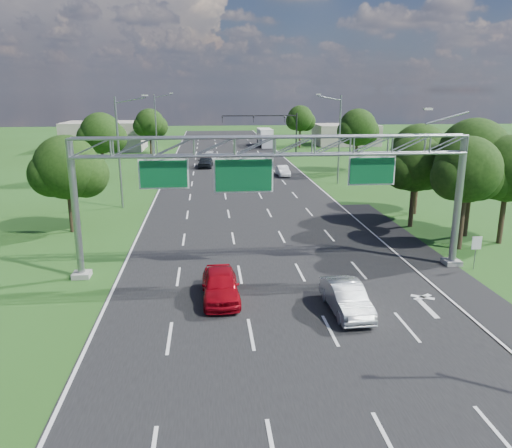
{
  "coord_description": "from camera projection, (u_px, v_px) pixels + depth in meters",
  "views": [
    {
      "loc": [
        -3.54,
        -16.12,
        10.54
      ],
      "look_at": [
        -0.74,
        12.49,
        2.81
      ],
      "focal_mm": 35.0,
      "sensor_mm": 36.0,
      "label": 1
    }
  ],
  "objects": [
    {
      "name": "red_coupe",
      "position": [
        220.0,
        285.0,
        25.78
      ],
      "size": [
        1.98,
        4.72,
        1.6
      ],
      "primitive_type": "imported",
      "rotation": [
        0.0,
        0.0,
        0.02
      ],
      "color": "#A10713",
      "rests_on": "ground"
    },
    {
      "name": "tree_verge_rd",
      "position": [
        358.0,
        129.0,
        64.78
      ],
      "size": [
        5.76,
        4.8,
        8.28
      ],
      "color": "#2D2116",
      "rests_on": "ground"
    },
    {
      "name": "tree_verge_la",
      "position": [
        68.0,
        170.0,
        37.2
      ],
      "size": [
        5.76,
        4.8,
        7.4
      ],
      "color": "#2D2116",
      "rests_on": "ground"
    },
    {
      "name": "tree_cluster_right",
      "position": [
        455.0,
        163.0,
        37.02
      ],
      "size": [
        9.91,
        14.6,
        8.68
      ],
      "color": "#2D2116",
      "rests_on": "ground"
    },
    {
      "name": "building_left",
      "position": [
        105.0,
        136.0,
        90.81
      ],
      "size": [
        14.0,
        10.0,
        5.0
      ],
      "primitive_type": "cube",
      "color": "gray",
      "rests_on": "ground"
    },
    {
      "name": "building_right",
      "position": [
        346.0,
        135.0,
        99.11
      ],
      "size": [
        12.0,
        9.0,
        4.0
      ],
      "primitive_type": "cube",
      "color": "gray",
      "rests_on": "ground"
    },
    {
      "name": "tree_verge_lc",
      "position": [
        150.0,
        125.0,
        83.37
      ],
      "size": [
        5.76,
        4.8,
        7.62
      ],
      "color": "#2D2116",
      "rests_on": "ground"
    },
    {
      "name": "tree_verge_re",
      "position": [
        301.0,
        120.0,
        93.54
      ],
      "size": [
        5.76,
        4.8,
        7.84
      ],
      "color": "#2D2116",
      "rests_on": "ground"
    },
    {
      "name": "traffic_signal",
      "position": [
        275.0,
        125.0,
        80.4
      ],
      "size": [
        12.21,
        0.24,
        7.0
      ],
      "color": "black",
      "rests_on": "ground"
    },
    {
      "name": "streetlight_l_far",
      "position": [
        157.0,
        123.0,
        78.53
      ],
      "size": [
        2.97,
        0.22,
        10.16
      ],
      "color": "gray",
      "rests_on": "ground"
    },
    {
      "name": "regulatory_sign",
      "position": [
        476.0,
        246.0,
        29.89
      ],
      "size": [
        0.6,
        0.08,
        2.1
      ],
      "color": "gray",
      "rests_on": "ground"
    },
    {
      "name": "car_queue_c",
      "position": [
        205.0,
        162.0,
        70.24
      ],
      "size": [
        2.23,
        4.88,
        1.62
      ],
      "primitive_type": "imported",
      "rotation": [
        0.0,
        0.0,
        -0.07
      ],
      "color": "black",
      "rests_on": "ground"
    },
    {
      "name": "silver_sedan",
      "position": [
        346.0,
        298.0,
        24.32
      ],
      "size": [
        1.76,
        4.54,
        1.48
      ],
      "primitive_type": "imported",
      "rotation": [
        0.0,
        0.0,
        0.04
      ],
      "color": "#ADB4B9",
      "rests_on": "ground"
    },
    {
      "name": "car_queue_d",
      "position": [
        283.0,
        171.0,
        63.36
      ],
      "size": [
        1.54,
        3.95,
        1.28
      ],
      "primitive_type": "imported",
      "rotation": [
        0.0,
        0.0,
        0.05
      ],
      "color": "silver",
      "rests_on": "ground"
    },
    {
      "name": "car_queue_a",
      "position": [
        210.0,
        157.0,
        76.97
      ],
      "size": [
        2.07,
        4.48,
        1.27
      ],
      "primitive_type": "imported",
      "rotation": [
        0.0,
        0.0,
        0.07
      ],
      "color": "white",
      "rests_on": "ground"
    },
    {
      "name": "streetlight_r_mid",
      "position": [
        338.0,
        135.0,
        56.62
      ],
      "size": [
        2.97,
        0.22,
        10.16
      ],
      "color": "gray",
      "rests_on": "ground"
    },
    {
      "name": "road_flare",
      "position": [
        418.0,
        255.0,
        32.98
      ],
      "size": [
        3.0,
        30.0,
        0.02
      ],
      "primitive_type": "cube",
      "color": "black",
      "rests_on": "ground"
    },
    {
      "name": "box_truck",
      "position": [
        265.0,
        138.0,
        96.83
      ],
      "size": [
        2.65,
        8.66,
        3.27
      ],
      "rotation": [
        0.0,
        0.0,
        0.02
      ],
      "color": "white",
      "rests_on": "ground"
    },
    {
      "name": "streetlight_l_near",
      "position": [
        121.0,
        147.0,
        44.89
      ],
      "size": [
        2.97,
        0.22,
        10.16
      ],
      "color": "gray",
      "rests_on": "ground"
    },
    {
      "name": "ground",
      "position": [
        246.0,
        205.0,
        47.4
      ],
      "size": [
        220.0,
        220.0,
        0.0
      ],
      "primitive_type": "plane",
      "color": "#224715",
      "rests_on": "ground"
    },
    {
      "name": "sign_gantry",
      "position": [
        276.0,
        157.0,
        28.34
      ],
      "size": [
        23.5,
        1.0,
        9.56
      ],
      "color": "gray",
      "rests_on": "ground"
    },
    {
      "name": "tree_verge_lb",
      "position": [
        102.0,
        135.0,
        58.95
      ],
      "size": [
        5.76,
        4.8,
        8.06
      ],
      "color": "#2D2116",
      "rests_on": "ground"
    },
    {
      "name": "road",
      "position": [
        246.0,
        205.0,
        47.4
      ],
      "size": [
        18.0,
        180.0,
        0.02
      ],
      "primitive_type": "cube",
      "color": "black",
      "rests_on": "ground"
    }
  ]
}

